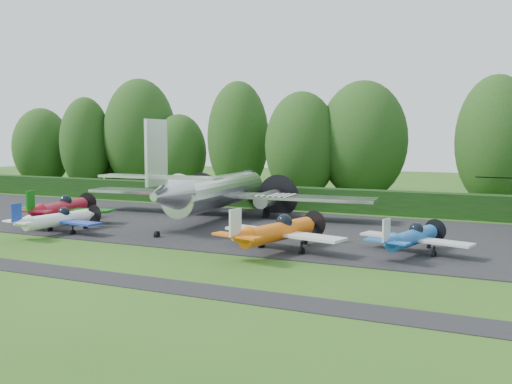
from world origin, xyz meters
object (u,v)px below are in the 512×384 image
at_px(light_plane_white, 58,219).
at_px(light_plane_blue, 412,237).
at_px(light_plane_orange, 278,231).
at_px(transport_plane, 216,191).
at_px(light_plane_red, 61,208).

xyz_separation_m(light_plane_white, light_plane_blue, (22.77, 2.99, 0.00)).
bearing_deg(light_plane_orange, light_plane_blue, 5.40).
xyz_separation_m(transport_plane, light_plane_white, (-6.25, -10.63, -1.20)).
relative_size(transport_plane, light_plane_orange, 3.09).
bearing_deg(light_plane_red, transport_plane, 49.90).
xyz_separation_m(light_plane_red, light_plane_orange, (18.68, -2.81, 0.01)).
bearing_deg(light_plane_blue, transport_plane, 140.18).
height_order(light_plane_orange, light_plane_blue, light_plane_orange).
relative_size(transport_plane, light_plane_blue, 3.71).
xyz_separation_m(light_plane_red, light_plane_white, (2.94, -3.42, -0.20)).
xyz_separation_m(transport_plane, light_plane_red, (-9.19, -7.21, -1.00)).
xyz_separation_m(transport_plane, light_plane_blue, (16.52, -7.64, -1.19)).
bearing_deg(transport_plane, light_plane_red, -138.26).
bearing_deg(light_plane_red, light_plane_blue, 10.84).
bearing_deg(light_plane_orange, transport_plane, 120.10).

